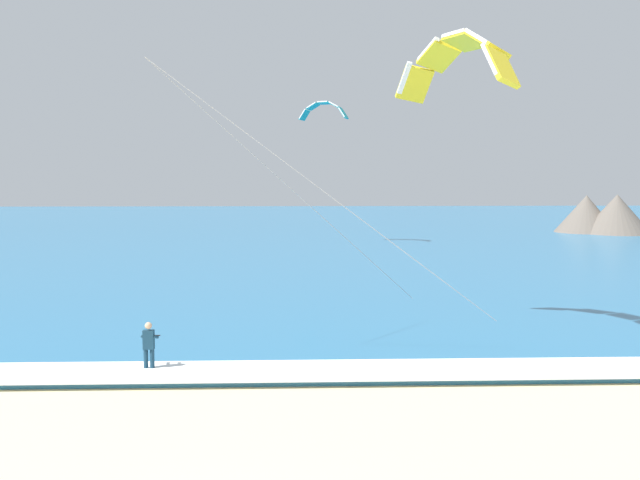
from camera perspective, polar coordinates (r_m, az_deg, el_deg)
The scene contains 7 objects.
sea at distance 82.02m, azimuth -3.57°, elevation 0.72°, with size 200.00×120.00×0.20m, color teal.
surf_foam at distance 23.66m, azimuth -7.25°, elevation -9.88°, with size 200.00×2.52×0.04m, color white.
surfboard at distance 24.44m, azimuth -12.86°, elevation -9.95°, with size 0.52×1.42×0.09m.
kitesurfer at distance 24.24m, azimuth -12.89°, elevation -7.85°, with size 0.55×0.54×1.69m.
kite_primary at distance 28.88m, azimuth 10.44°, elevation 13.38°, with size 12.28×7.26×10.32m.
kite_distant at distance 65.32m, azimuth 0.29°, elevation 9.97°, with size 4.30×2.91×1.59m.
headland_right at distance 82.82m, azimuth 20.70°, elevation 1.69°, with size 9.47×8.91×4.21m.
Camera 1 is at (2.11, -10.90, 6.30)m, focal length 42.05 mm.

